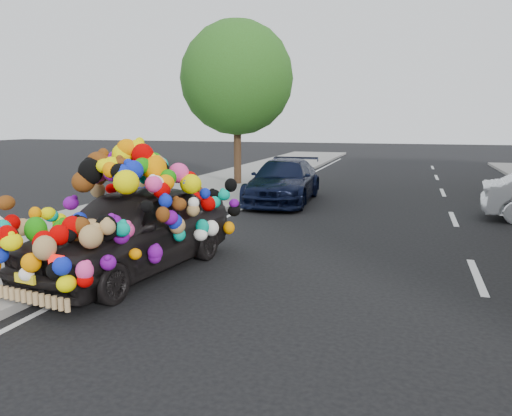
{
  "coord_description": "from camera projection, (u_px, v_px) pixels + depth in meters",
  "views": [
    {
      "loc": [
        2.51,
        -8.36,
        2.45
      ],
      "look_at": [
        -0.09,
        -0.05,
        0.93
      ],
      "focal_mm": 35.0,
      "sensor_mm": 36.0,
      "label": 1
    }
  ],
  "objects": [
    {
      "name": "tree_near_sidewalk",
      "position": [
        237.0,
        78.0,
        18.38
      ],
      "size": [
        4.2,
        4.2,
        6.13
      ],
      "color": "#332114",
      "rests_on": "ground"
    },
    {
      "name": "ground",
      "position": [
        261.0,
        258.0,
        9.02
      ],
      "size": [
        100.0,
        100.0,
        0.0
      ],
      "primitive_type": "plane",
      "color": "black",
      "rests_on": "ground"
    },
    {
      "name": "lane_markings",
      "position": [
        477.0,
        276.0,
        7.96
      ],
      "size": [
        6.0,
        50.0,
        0.01
      ],
      "primitive_type": null,
      "color": "silver",
      "rests_on": "ground"
    },
    {
      "name": "kerb",
      "position": [
        146.0,
        246.0,
        9.7
      ],
      "size": [
        0.15,
        60.0,
        0.13
      ],
      "primitive_type": "cube",
      "color": "gray",
      "rests_on": "ground"
    },
    {
      "name": "sidewalk",
      "position": [
        62.0,
        239.0,
        10.27
      ],
      "size": [
        4.0,
        60.0,
        0.12
      ],
      "primitive_type": "cube",
      "color": "gray",
      "rests_on": "ground"
    },
    {
      "name": "navy_sedan",
      "position": [
        283.0,
        181.0,
        15.27
      ],
      "size": [
        2.0,
        4.52,
        1.29
      ],
      "primitive_type": "imported",
      "rotation": [
        0.0,
        0.0,
        0.04
      ],
      "color": "black",
      "rests_on": "ground"
    },
    {
      "name": "plush_art_car",
      "position": [
        131.0,
        209.0,
        8.08
      ],
      "size": [
        2.62,
        4.58,
        2.06
      ],
      "rotation": [
        0.0,
        0.0,
        -0.14
      ],
      "color": "black",
      "rests_on": "ground"
    }
  ]
}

